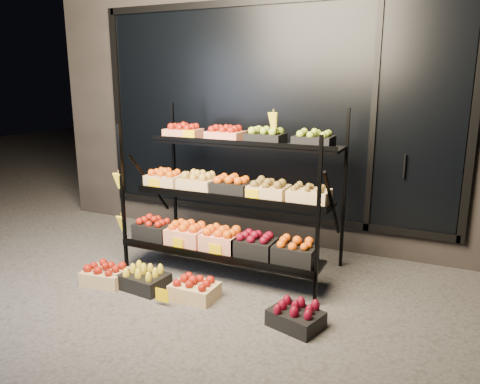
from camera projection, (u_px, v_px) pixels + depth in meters
The scene contains 8 objects.
ground at pixel (203, 291), 4.37m from camera, with size 24.00×24.00×0.00m, color #514F4C.
building at pixel (296, 93), 6.23m from camera, with size 6.00×2.08×3.50m.
display_rack at pixel (229, 195), 4.72m from camera, with size 2.18×1.02×1.73m.
tag_floor_a at pixel (162, 300), 4.08m from camera, with size 0.13×0.01×0.12m, color #F2BC00.
floor_crate_left at pixel (105, 274), 4.52m from camera, with size 0.44×0.34×0.20m.
floor_crate_midleft at pixel (144, 279), 4.41m from camera, with size 0.45×0.36×0.21m.
floor_crate_midright at pixel (195, 288), 4.22m from camera, with size 0.41×0.30×0.20m.
floor_crate_right at pixel (296, 316), 3.73m from camera, with size 0.47×0.40×0.20m.
Camera 1 is at (2.02, -3.50, 1.95)m, focal length 35.00 mm.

